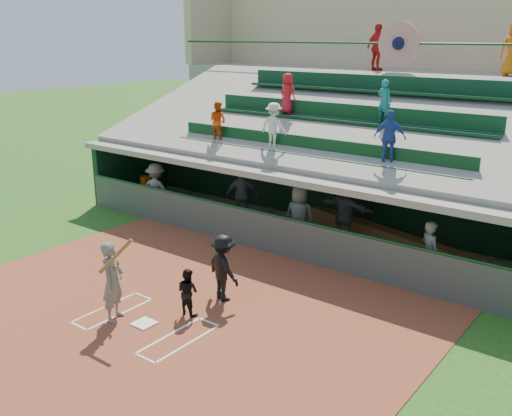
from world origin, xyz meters
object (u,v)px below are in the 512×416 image
Objects in this scene: batter_at_plate at (113,281)px; catcher at (188,292)px; home_plate at (144,323)px; white_table at (146,196)px; water_cooler at (146,182)px.

batter_at_plate is 1.60m from catcher.
home_plate is 0.22× the size of batter_at_plate.
batter_at_plate reaches higher than catcher.
home_plate is 1.13m from catcher.
catcher reaches higher than white_table.
water_cooler reaches higher than white_table.
home_plate is 0.41× the size of catcher.
catcher is at bearing -42.26° from white_table.
white_table is at bearing 137.53° from home_plate.
catcher is at bearing -36.38° from water_cooler.
catcher reaches higher than water_cooler.
batter_at_plate is 5.02× the size of water_cooler.
catcher is 1.48× the size of white_table.
water_cooler is (-5.99, 6.33, -0.05)m from batter_at_plate.
catcher is (0.41, 0.92, 0.51)m from home_plate.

